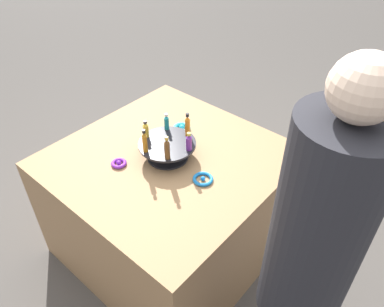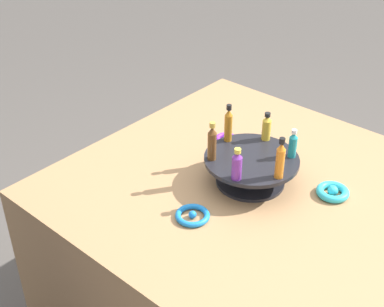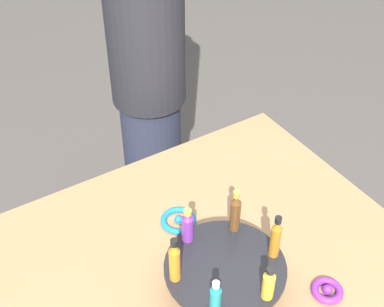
{
  "view_description": "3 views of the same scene",
  "coord_description": "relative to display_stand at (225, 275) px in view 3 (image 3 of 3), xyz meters",
  "views": [
    {
      "loc": [
        -1.07,
        1.05,
        1.94
      ],
      "look_at": [
        -0.22,
        0.07,
        0.89
      ],
      "focal_mm": 35.0,
      "sensor_mm": 36.0,
      "label": 1
    },
    {
      "loc": [
        -1.14,
        -0.76,
        1.69
      ],
      "look_at": [
        -0.2,
        0.06,
        0.89
      ],
      "focal_mm": 50.0,
      "sensor_mm": 36.0,
      "label": 2
    },
    {
      "loc": [
        0.64,
        -0.49,
        1.81
      ],
      "look_at": [
        -0.29,
        0.09,
        0.91
      ],
      "focal_mm": 50.0,
      "sensor_mm": 36.0,
      "label": 3
    }
  ],
  "objects": [
    {
      "name": "bottle_teal",
      "position": [
        0.09,
        -0.09,
        0.08
      ],
      "size": [
        0.03,
        0.03,
        0.09
      ],
      "color": "teal",
      "rests_on": "display_stand"
    },
    {
      "name": "display_stand",
      "position": [
        0.0,
        0.0,
        0.0
      ],
      "size": [
        0.29,
        0.29,
        0.09
      ],
      "color": "black",
      "rests_on": "party_table"
    },
    {
      "name": "bottle_amber",
      "position": [
        0.03,
        0.12,
        0.09
      ],
      "size": [
        0.03,
        0.03,
        0.13
      ],
      "color": "#AD6B19",
      "rests_on": "display_stand"
    },
    {
      "name": "bottle_orange",
      "position": [
        -0.03,
        -0.12,
        0.1
      ],
      "size": [
        0.03,
        0.03,
        0.13
      ],
      "color": "orange",
      "rests_on": "display_stand"
    },
    {
      "name": "bottle_purple",
      "position": [
        -0.12,
        -0.03,
        0.08
      ],
      "size": [
        0.03,
        0.03,
        0.1
      ],
      "color": "#702D93",
      "rests_on": "display_stand"
    },
    {
      "name": "ribbon_bow_blue",
      "position": [
        -0.25,
        0.02,
        -0.05
      ],
      "size": [
        0.1,
        0.1,
        0.02
      ],
      "color": "blue",
      "rests_on": "party_table"
    },
    {
      "name": "bottle_brown",
      "position": [
        -0.09,
        0.09,
        0.09
      ],
      "size": [
        0.03,
        0.03,
        0.13
      ],
      "color": "brown",
      "rests_on": "display_stand"
    },
    {
      "name": "person_figure",
      "position": [
        -0.89,
        0.27,
        0.06
      ],
      "size": [
        0.28,
        0.28,
        1.63
      ],
      "rotation": [
        0.0,
        0.0,
        -0.29
      ],
      "color": "#282D42",
      "rests_on": "ground_plane"
    },
    {
      "name": "ribbon_bow_purple",
      "position": [
        0.14,
        0.21,
        -0.04
      ],
      "size": [
        0.08,
        0.08,
        0.03
      ],
      "color": "purple",
      "rests_on": "party_table"
    },
    {
      "name": "bottle_gold",
      "position": [
        0.12,
        0.03,
        0.08
      ],
      "size": [
        0.03,
        0.03,
        0.1
      ],
      "color": "gold",
      "rests_on": "display_stand"
    }
  ]
}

